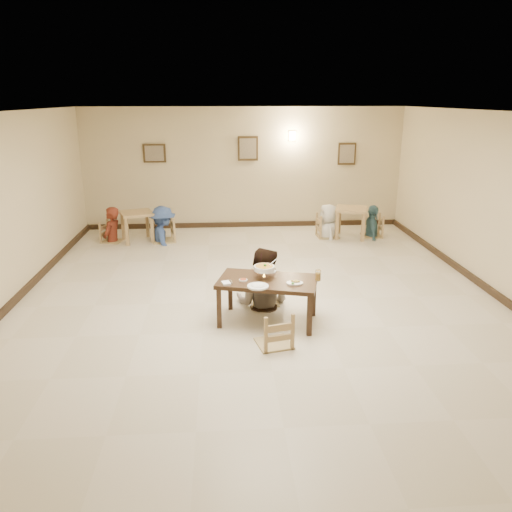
{
  "coord_description": "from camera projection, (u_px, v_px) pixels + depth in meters",
  "views": [
    {
      "loc": [
        -0.58,
        -7.6,
        3.2
      ],
      "look_at": [
        -0.08,
        -0.39,
        0.9
      ],
      "focal_mm": 35.0,
      "sensor_mm": 36.0,
      "label": 1
    }
  ],
  "objects": [
    {
      "name": "chair_far",
      "position": [
        265.0,
        275.0,
        8.02
      ],
      "size": [
        0.45,
        0.45,
        0.97
      ],
      "rotation": [
        0.0,
        0.0,
        0.02
      ],
      "color": "tan",
      "rests_on": "floor"
    },
    {
      "name": "wall_back",
      "position": [
        244.0,
        169.0,
        12.53
      ],
      "size": [
        10.0,
        0.0,
        10.0
      ],
      "primitive_type": "plane",
      "rotation": [
        1.57,
        0.0,
        0.0
      ],
      "color": "beige",
      "rests_on": "floor"
    },
    {
      "name": "napkin_cutlery",
      "position": [
        226.0,
        283.0,
        7.1
      ],
      "size": [
        0.17,
        0.24,
        0.03
      ],
      "color": "white",
      "rests_on": "main_table"
    },
    {
      "name": "ceiling",
      "position": [
        259.0,
        112.0,
        7.32
      ],
      "size": [
        10.0,
        10.0,
        0.0
      ],
      "primitive_type": "plane",
      "color": "white",
      "rests_on": "wall_back"
    },
    {
      "name": "fried_plate",
      "position": [
        295.0,
        283.0,
        7.11
      ],
      "size": [
        0.24,
        0.24,
        0.05
      ],
      "color": "white",
      "rests_on": "main_table"
    },
    {
      "name": "rice_plate_near",
      "position": [
        258.0,
        286.0,
        6.98
      ],
      "size": [
        0.3,
        0.3,
        0.07
      ],
      "color": "white",
      "rests_on": "main_table"
    },
    {
      "name": "floor",
      "position": [
        259.0,
        301.0,
        8.23
      ],
      "size": [
        10.0,
        10.0,
        0.0
      ],
      "primitive_type": "plane",
      "color": "beige",
      "rests_on": "ground"
    },
    {
      "name": "wall_front",
      "position": [
        322.0,
        392.0,
        3.02
      ],
      "size": [
        10.0,
        0.0,
        10.0
      ],
      "primitive_type": "plane",
      "rotation": [
        -1.57,
        0.0,
        0.0
      ],
      "color": "beige",
      "rests_on": "floor"
    },
    {
      "name": "bg_diner_d",
      "position": [
        374.0,
        205.0,
        11.83
      ],
      "size": [
        0.49,
        0.94,
        1.53
      ],
      "primitive_type": "imported",
      "rotation": [
        0.0,
        0.0,
        1.44
      ],
      "color": "#436F7E",
      "rests_on": "floor"
    },
    {
      "name": "baseboard_left",
      "position": [
        11.0,
        304.0,
        7.95
      ],
      "size": [
        0.06,
        10.0,
        0.12
      ],
      "primitive_type": "cube",
      "color": "black",
      "rests_on": "floor"
    },
    {
      "name": "wall_sconce",
      "position": [
        292.0,
        136.0,
        12.33
      ],
      "size": [
        0.16,
        0.05,
        0.22
      ],
      "primitive_type": "cube",
      "color": "#FFD88C",
      "rests_on": "wall_back"
    },
    {
      "name": "drink_glass",
      "position": [
        318.0,
        276.0,
        7.22
      ],
      "size": [
        0.08,
        0.08,
        0.16
      ],
      "color": "white",
      "rests_on": "main_table"
    },
    {
      "name": "bg_table_right",
      "position": [
        351.0,
        213.0,
        11.81
      ],
      "size": [
        0.91,
        0.91,
        0.72
      ],
      "rotation": [
        0.0,
        0.0,
        -0.31
      ],
      "color": "tan",
      "rests_on": "floor"
    },
    {
      "name": "baseboard_right",
      "position": [
        491.0,
        291.0,
        8.48
      ],
      "size": [
        0.06,
        10.0,
        0.12
      ],
      "primitive_type": "cube",
      "color": "black",
      "rests_on": "floor"
    },
    {
      "name": "curry_warmer",
      "position": [
        264.0,
        268.0,
        7.27
      ],
      "size": [
        0.34,
        0.3,
        0.27
      ],
      "color": "silver",
      "rests_on": "main_table"
    },
    {
      "name": "bg_diner_c",
      "position": [
        329.0,
        204.0,
        11.77
      ],
      "size": [
        0.56,
        0.81,
        1.59
      ],
      "primitive_type": "imported",
      "rotation": [
        0.0,
        0.0,
        4.78
      ],
      "color": "silver",
      "rests_on": "floor"
    },
    {
      "name": "chili_dish",
      "position": [
        243.0,
        280.0,
        7.23
      ],
      "size": [
        0.12,
        0.12,
        0.03
      ],
      "color": "white",
      "rests_on": "main_table"
    },
    {
      "name": "bg_diner_a",
      "position": [
        110.0,
        207.0,
        11.36
      ],
      "size": [
        0.55,
        0.69,
        1.64
      ],
      "primitive_type": "imported",
      "rotation": [
        0.0,
        0.0,
        4.42
      ],
      "color": "maroon",
      "rests_on": "floor"
    },
    {
      "name": "main_diner",
      "position": [
        263.0,
        248.0,
        7.81
      ],
      "size": [
        1.13,
        1.01,
        1.9
      ],
      "primitive_type": "imported",
      "rotation": [
        0.0,
        0.0,
        2.76
      ],
      "color": "gray",
      "rests_on": "floor"
    },
    {
      "name": "baseboard_back",
      "position": [
        244.0,
        224.0,
        12.94
      ],
      "size": [
        8.0,
        0.06,
        0.12
      ],
      "primitive_type": "cube",
      "color": "black",
      "rests_on": "floor"
    },
    {
      "name": "picture_c",
      "position": [
        347.0,
        154.0,
        12.56
      ],
      "size": [
        0.45,
        0.04,
        0.55
      ],
      "color": "#352613",
      "rests_on": "wall_back"
    },
    {
      "name": "picture_b",
      "position": [
        248.0,
        148.0,
        12.34
      ],
      "size": [
        0.5,
        0.04,
        0.6
      ],
      "color": "#352613",
      "rests_on": "wall_back"
    },
    {
      "name": "bg_chair_ll",
      "position": [
        111.0,
        223.0,
        11.47
      ],
      "size": [
        0.43,
        0.43,
        0.91
      ],
      "rotation": [
        0.0,
        0.0,
        1.28
      ],
      "color": "tan",
      "rests_on": "floor"
    },
    {
      "name": "picture_a",
      "position": [
        154.0,
        153.0,
        12.22
      ],
      "size": [
        0.55,
        0.04,
        0.45
      ],
      "color": "#352613",
      "rests_on": "wall_back"
    },
    {
      "name": "main_table",
      "position": [
        268.0,
        285.0,
        7.3
      ],
      "size": [
        1.58,
        1.14,
        0.67
      ],
      "rotation": [
        0.0,
        0.0,
        -0.26
      ],
      "color": "#352214",
      "rests_on": "floor"
    },
    {
      "name": "bg_chair_lr",
      "position": [
        162.0,
        219.0,
        11.48
      ],
      "size": [
        0.5,
        0.5,
        1.08
      ],
      "rotation": [
        0.0,
        0.0,
        -1.32
      ],
      "color": "tan",
      "rests_on": "floor"
    },
    {
      "name": "wall_right",
      "position": [
        506.0,
        208.0,
        8.04
      ],
      "size": [
        0.0,
        10.0,
        10.0
      ],
      "primitive_type": "plane",
      "rotation": [
        1.57,
        0.0,
        -1.57
      ],
      "color": "beige",
      "rests_on": "floor"
    },
    {
      "name": "bg_diner_b",
      "position": [
        162.0,
        206.0,
        11.39
      ],
      "size": [
        0.94,
        1.22,
        1.66
      ],
      "primitive_type": "imported",
      "rotation": [
        0.0,
        0.0,
        1.91
      ],
      "color": "#4362A5",
      "rests_on": "floor"
    },
    {
      "name": "bg_chair_rl",
      "position": [
        328.0,
        216.0,
        11.85
      ],
      "size": [
        0.49,
        0.49,
        1.05
      ],
      "rotation": [
        0.0,
        0.0,
        1.62
      ],
      "color": "tan",
      "rests_on": "floor"
    },
    {
      "name": "bg_chair_rr",
      "position": [
        373.0,
        216.0,
        11.91
      ],
      "size": [
        0.47,
        0.47,
        1.0
      ],
      "rotation": [
        0.0,
        0.0,
        -1.66
      ],
      "color": "tan",
      "rests_on": "floor"
    },
    {
      "name": "chair_near",
      "position": [
        274.0,
        312.0,
        6.64
      ],
      "size": [
        0.45,
        0.45,
        0.96
      ],
      "rotation": [
        0.0,
        0.0,
        3.37
      ],
      "color": "tan",
      "rests_on": "floor"
    },
    {
      "name": "bg_table_left",
      "position": [
        137.0,
        218.0,
        11.49
      ],
      "size": [
        0.88,
        0.88,
        0.69
      ],
      "rotation": [
        0.0,
        0.0,
        0.33
      ],
      "color": "tan",
      "rests_on": "floor"
    },
    {
      "name": "rice_plate_far",
      "position": [
        267.0,
        271.0,
        7.59
      ],
      "size": [
        0.26,
        0.26,
        0.06
      ],
      "color": "white",
      "rests_on": "main_table"
    }
  ]
}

